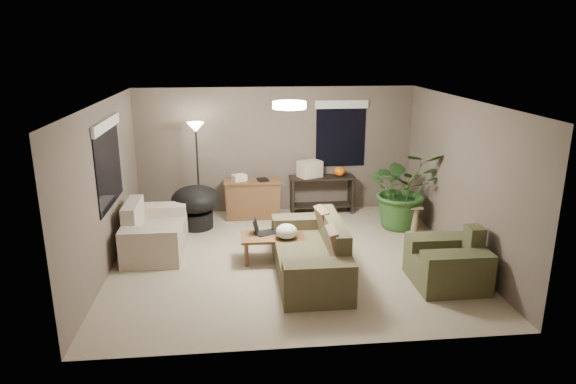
{
  "coord_description": "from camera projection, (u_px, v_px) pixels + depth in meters",
  "views": [
    {
      "loc": [
        -0.8,
        -7.54,
        3.33
      ],
      "look_at": [
        0.0,
        0.2,
        1.05
      ],
      "focal_mm": 32.0,
      "sensor_mm": 36.0,
      "label": 1
    }
  ],
  "objects": [
    {
      "name": "main_sofa",
      "position": [
        312.0,
        256.0,
        7.57
      ],
      "size": [
        0.95,
        2.2,
        0.85
      ],
      "color": "#4C462D",
      "rests_on": "ground"
    },
    {
      "name": "desk_papers",
      "position": [
        244.0,
        178.0,
        9.92
      ],
      "size": [
        0.72,
        0.32,
        0.12
      ],
      "color": "silver",
      "rests_on": "desk"
    },
    {
      "name": "console_table",
      "position": [
        322.0,
        191.0,
        10.33
      ],
      "size": [
        1.3,
        0.4,
        0.75
      ],
      "color": "black",
      "rests_on": "ground"
    },
    {
      "name": "cardboard_box",
      "position": [
        310.0,
        169.0,
        10.17
      ],
      "size": [
        0.52,
        0.47,
        0.32
      ],
      "primitive_type": "cube",
      "rotation": [
        0.0,
        0.0,
        0.43
      ],
      "color": "beige",
      "rests_on": "console_table"
    },
    {
      "name": "laptop",
      "position": [
        262.0,
        230.0,
        8.09
      ],
      "size": [
        0.41,
        0.34,
        0.24
      ],
      "color": "black",
      "rests_on": "coffee_table"
    },
    {
      "name": "room_shell",
      "position": [
        289.0,
        183.0,
        7.86
      ],
      "size": [
        5.5,
        5.5,
        5.5
      ],
      "color": "tan",
      "rests_on": "ground"
    },
    {
      "name": "pumpkin",
      "position": [
        339.0,
        171.0,
        10.25
      ],
      "size": [
        0.24,
        0.24,
        0.19
      ],
      "primitive_type": "ellipsoid",
      "rotation": [
        0.0,
        0.0,
        0.03
      ],
      "color": "orange",
      "rests_on": "console_table"
    },
    {
      "name": "throw_pillows",
      "position": [
        329.0,
        233.0,
        7.5
      ],
      "size": [
        0.29,
        1.37,
        0.47
      ],
      "color": "#8C7251",
      "rests_on": "main_sofa"
    },
    {
      "name": "ceiling_fixture",
      "position": [
        289.0,
        105.0,
        7.53
      ],
      "size": [
        0.5,
        0.5,
        0.1
      ],
      "primitive_type": "cylinder",
      "color": "white",
      "rests_on": "room_shell"
    },
    {
      "name": "coffee_table",
      "position": [
        273.0,
        239.0,
        8.05
      ],
      "size": [
        1.0,
        0.55,
        0.42
      ],
      "color": "brown",
      "rests_on": "ground"
    },
    {
      "name": "window_left",
      "position": [
        108.0,
        149.0,
        7.73
      ],
      "size": [
        0.05,
        1.56,
        1.33
      ],
      "color": "black",
      "rests_on": "room_shell"
    },
    {
      "name": "desk",
      "position": [
        253.0,
        199.0,
        10.06
      ],
      "size": [
        1.1,
        0.5,
        0.75
      ],
      "color": "brown",
      "rests_on": "ground"
    },
    {
      "name": "houseplant",
      "position": [
        403.0,
        197.0,
        9.47
      ],
      "size": [
        1.33,
        1.48,
        1.15
      ],
      "primitive_type": "imported",
      "color": "#2D5923",
      "rests_on": "ground"
    },
    {
      "name": "plastic_bag",
      "position": [
        286.0,
        231.0,
        7.87
      ],
      "size": [
        0.4,
        0.37,
        0.23
      ],
      "primitive_type": "ellipsoid",
      "rotation": [
        0.0,
        0.0,
        -0.26
      ],
      "color": "white",
      "rests_on": "coffee_table"
    },
    {
      "name": "loveseat",
      "position": [
        154.0,
        234.0,
        8.45
      ],
      "size": [
        0.9,
        1.6,
        0.85
      ],
      "color": "beige",
      "rests_on": "ground"
    },
    {
      "name": "armchair",
      "position": [
        448.0,
        264.0,
        7.28
      ],
      "size": [
        0.95,
        1.0,
        0.85
      ],
      "color": "#494B2D",
      "rests_on": "ground"
    },
    {
      "name": "cat_scratching_post",
      "position": [
        414.0,
        221.0,
        9.27
      ],
      "size": [
        0.32,
        0.32,
        0.5
      ],
      "color": "tan",
      "rests_on": "ground"
    },
    {
      "name": "window_back",
      "position": [
        341.0,
        123.0,
        10.21
      ],
      "size": [
        1.06,
        0.05,
        1.33
      ],
      "color": "black",
      "rests_on": "room_shell"
    },
    {
      "name": "papasan_chair",
      "position": [
        196.0,
        204.0,
        9.46
      ],
      "size": [
        1.17,
        1.17,
        0.8
      ],
      "color": "black",
      "rests_on": "ground"
    },
    {
      "name": "floor_lamp",
      "position": [
        196.0,
        139.0,
        9.52
      ],
      "size": [
        0.32,
        0.32,
        1.91
      ],
      "color": "black",
      "rests_on": "ground"
    }
  ]
}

